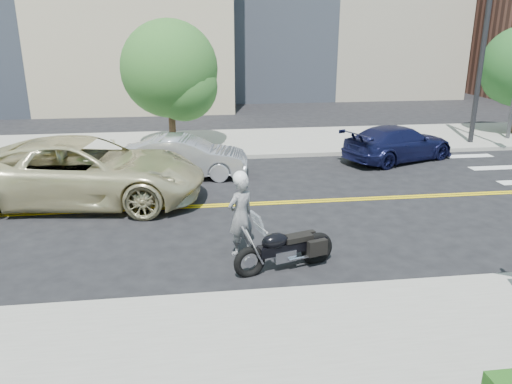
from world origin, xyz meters
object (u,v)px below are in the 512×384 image
Objects in this scene: motorcyclist at (241,213)px; parked_car_blue at (399,143)px; motorcycle at (285,239)px; parked_car_silver at (185,157)px; suv at (85,171)px.

parked_car_blue is at bearing -165.99° from motorcyclist.
motorcycle is at bearing 101.04° from motorcyclist.
parked_car_silver is 0.92× the size of parked_car_blue.
motorcycle is 6.70m from suv.
motorcyclist is 0.42× the size of parked_car_blue.
motorcycle is 0.33× the size of suv.
parked_car_blue is (5.76, 8.04, -0.01)m from motorcycle.
parked_car_blue is (10.50, 3.32, -0.27)m from suv.
motorcyclist is 9.77m from parked_car_blue.
suv is (-4.74, 4.72, 0.26)m from motorcycle.
motorcyclist reaches higher than motorcycle.
motorcyclist reaches higher than parked_car_silver.
parked_car_blue is at bearing -74.53° from parked_car_silver.
parked_car_silver is at bearing -112.45° from motorcyclist.
suv is 1.48× the size of parked_car_blue.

